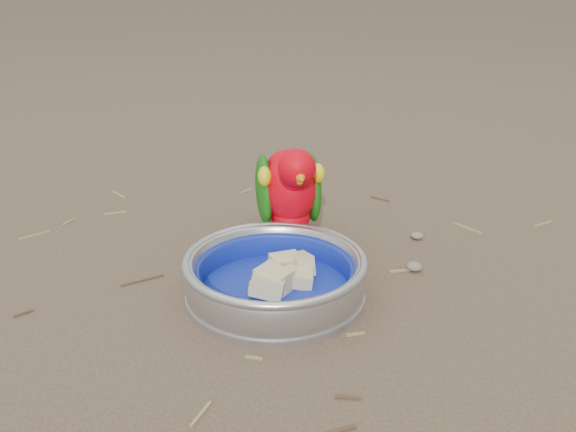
% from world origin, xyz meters
% --- Properties ---
extents(ground, '(60.00, 60.00, 0.00)m').
position_xyz_m(ground, '(0.00, 0.00, 0.00)').
color(ground, brown).
extents(food_bowl, '(0.24, 0.24, 0.02)m').
position_xyz_m(food_bowl, '(0.11, -0.05, 0.01)').
color(food_bowl, '#B2B2BA').
rests_on(food_bowl, ground).
extents(bowl_wall, '(0.24, 0.24, 0.04)m').
position_xyz_m(bowl_wall, '(0.11, -0.05, 0.04)').
color(bowl_wall, '#B2B2BA').
rests_on(bowl_wall, food_bowl).
extents(fruit_wedges, '(0.14, 0.14, 0.03)m').
position_xyz_m(fruit_wedges, '(0.11, -0.05, 0.03)').
color(fruit_wedges, '#CFB98A').
rests_on(fruit_wedges, food_bowl).
extents(lory_parrot, '(0.20, 0.23, 0.17)m').
position_xyz_m(lory_parrot, '(0.07, 0.11, 0.09)').
color(lory_parrot, red).
rests_on(lory_parrot, ground).
extents(ground_debris, '(0.90, 0.80, 0.01)m').
position_xyz_m(ground_debris, '(-0.00, 0.09, 0.00)').
color(ground_debris, olive).
rests_on(ground_debris, ground).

